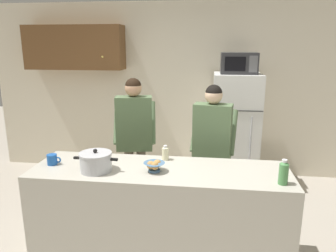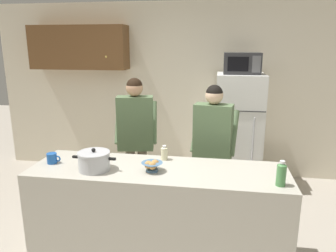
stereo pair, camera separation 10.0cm
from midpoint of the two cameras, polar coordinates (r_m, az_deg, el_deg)
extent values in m
cube|color=beige|center=(4.97, 2.02, 6.40)|extent=(6.00, 0.12, 2.60)
cube|color=brown|center=(5.11, -16.86, 13.24)|extent=(1.47, 0.34, 0.64)
sphere|color=gold|center=(4.78, -12.21, 11.95)|extent=(0.03, 0.03, 0.03)
cube|color=#BCB7A8|center=(3.05, -2.35, -15.65)|extent=(2.27, 0.68, 0.92)
cube|color=white|center=(4.62, 11.24, -0.80)|extent=(0.64, 0.64, 1.60)
cube|color=#333333|center=(4.23, 11.75, 2.68)|extent=(0.63, 0.01, 0.01)
cylinder|color=#B2B2B7|center=(4.32, 13.81, -3.10)|extent=(0.02, 0.02, 0.72)
cube|color=#2D2D30|center=(4.45, 11.85, 10.90)|extent=(0.48, 0.36, 0.28)
cube|color=black|center=(4.27, 11.22, 10.79)|extent=(0.26, 0.01, 0.18)
cube|color=#59595B|center=(4.29, 14.31, 10.64)|extent=(0.11, 0.01, 0.21)
cylinder|color=#726656|center=(3.94, -5.45, -9.57)|extent=(0.11, 0.11, 0.79)
cylinder|color=#726656|center=(3.95, -7.56, -9.56)|extent=(0.11, 0.11, 0.79)
cube|color=#59724C|center=(3.71, -6.81, 0.46)|extent=(0.44, 0.27, 0.62)
sphere|color=tan|center=(3.64, -7.00, 6.71)|extent=(0.19, 0.19, 0.19)
sphere|color=black|center=(3.63, -7.01, 7.08)|extent=(0.18, 0.18, 0.18)
cylinder|color=#59724C|center=(3.82, -3.60, 0.64)|extent=(0.14, 0.38, 0.48)
cylinder|color=#59724C|center=(3.85, -9.72, 0.57)|extent=(0.14, 0.38, 0.48)
cylinder|color=#33384C|center=(3.69, 7.86, -11.50)|extent=(0.11, 0.11, 0.77)
cylinder|color=#33384C|center=(3.71, 5.68, -11.27)|extent=(0.11, 0.11, 0.77)
cube|color=#59724C|center=(3.46, 7.10, -1.06)|extent=(0.43, 0.26, 0.61)
sphere|color=beige|center=(3.38, 7.30, 5.45)|extent=(0.19, 0.19, 0.19)
sphere|color=black|center=(3.37, 7.32, 5.84)|extent=(0.18, 0.18, 0.18)
cylinder|color=#59724C|center=(3.55, 10.60, -1.12)|extent=(0.14, 0.37, 0.47)
cylinder|color=#59724C|center=(3.62, 4.30, -0.64)|extent=(0.14, 0.37, 0.47)
cylinder|color=silver|center=(2.86, -13.72, -6.37)|extent=(0.27, 0.27, 0.15)
cylinder|color=silver|center=(2.83, -13.81, -4.81)|extent=(0.28, 0.28, 0.02)
sphere|color=black|center=(2.82, -13.85, -4.31)|extent=(0.04, 0.04, 0.04)
cube|color=black|center=(2.91, -16.82, -5.44)|extent=(0.06, 0.02, 0.02)
cube|color=black|center=(2.79, -10.57, -5.89)|extent=(0.06, 0.02, 0.02)
cylinder|color=#1E59B2|center=(3.13, -20.82, -5.61)|extent=(0.09, 0.09, 0.10)
torus|color=#1E59B2|center=(3.10, -19.88, -5.69)|extent=(0.06, 0.01, 0.06)
cylinder|color=#4C7299|center=(2.79, -3.49, -7.89)|extent=(0.10, 0.10, 0.02)
cone|color=#4C7299|center=(2.78, -3.50, -7.13)|extent=(0.19, 0.19, 0.06)
sphere|color=tan|center=(2.76, -4.15, -6.95)|extent=(0.07, 0.07, 0.07)
sphere|color=tan|center=(2.79, -2.94, -6.69)|extent=(0.07, 0.07, 0.07)
sphere|color=tan|center=(2.74, -3.44, -7.09)|extent=(0.07, 0.07, 0.07)
cylinder|color=#4C8C4C|center=(2.66, 18.85, -8.12)|extent=(0.07, 0.07, 0.17)
cone|color=#4C8C4C|center=(2.62, 19.02, -6.17)|extent=(0.07, 0.07, 0.03)
cylinder|color=white|center=(2.62, 19.05, -5.89)|extent=(0.04, 0.04, 0.02)
cylinder|color=beige|center=(3.04, -1.43, -4.99)|extent=(0.06, 0.06, 0.12)
cone|color=beige|center=(3.02, -1.43, -3.80)|extent=(0.06, 0.06, 0.02)
cylinder|color=white|center=(3.02, -1.43, -3.68)|extent=(0.04, 0.04, 0.02)
camera|label=1|loc=(0.05, -90.87, -0.22)|focal=34.23mm
camera|label=2|loc=(0.05, 89.13, 0.22)|focal=34.23mm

